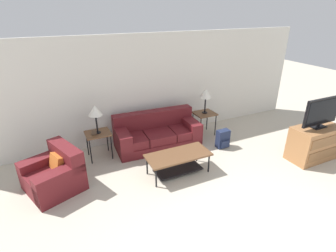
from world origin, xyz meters
name	(u,v)px	position (x,y,z in m)	size (l,w,h in m)	color
wall_back	(149,88)	(0.00, 4.42, 1.30)	(8.99, 0.06, 2.60)	silver
couch	(157,134)	(-0.09, 3.79, 0.30)	(2.05, 0.99, 0.82)	maroon
armchair	(55,175)	(-2.46, 3.07, 0.29)	(1.17, 1.20, 0.80)	maroon
coffee_table	(178,159)	(-0.16, 2.51, 0.33)	(1.30, 0.59, 0.44)	brown
side_table_left	(98,136)	(-1.47, 3.84, 0.54)	(0.54, 0.48, 0.61)	brown
side_table_right	(204,115)	(1.30, 3.84, 0.54)	(0.54, 0.48, 0.61)	brown
table_lamp_left	(95,111)	(-1.47, 3.84, 1.12)	(0.30, 0.30, 0.64)	black
table_lamp_right	(206,94)	(1.30, 3.84, 1.12)	(0.30, 0.30, 0.64)	black
tv_console	(314,143)	(2.82, 1.74, 0.39)	(1.10, 0.57, 0.77)	#A87042
television	(322,112)	(2.82, 1.74, 1.12)	(0.99, 0.20, 0.66)	black
backpack	(223,139)	(1.32, 3.02, 0.22)	(0.31, 0.26, 0.45)	#1E2847
picture_frame	(94,132)	(-1.56, 3.77, 0.67)	(0.10, 0.04, 0.13)	#4C3828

